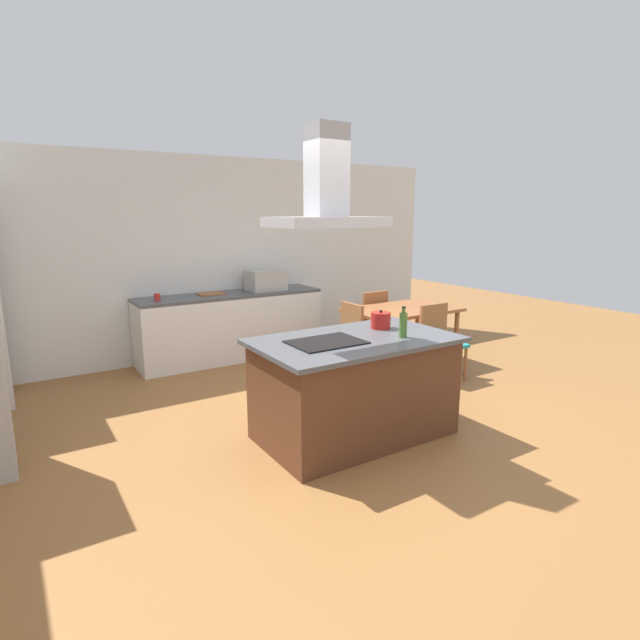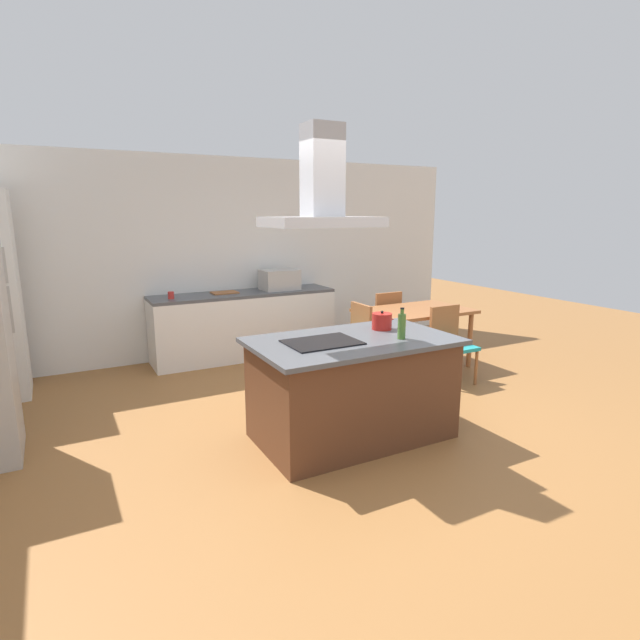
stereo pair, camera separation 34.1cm
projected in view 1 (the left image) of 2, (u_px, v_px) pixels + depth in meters
name	position (u px, v px, depth m)	size (l,w,h in m)	color
ground	(276.00, 387.00, 5.77)	(16.00, 16.00, 0.00)	#936033
wall_back	(216.00, 258.00, 6.93)	(7.20, 0.10, 2.70)	white
kitchen_island	(355.00, 387.00, 4.44)	(1.75, 1.05, 0.90)	#59331E
cooktop	(326.00, 342.00, 4.18)	(0.60, 0.44, 0.01)	black
tea_kettle	(381.00, 320.00, 4.70)	(0.24, 0.19, 0.18)	#B21E19
olive_oil_bottle	(403.00, 324.00, 4.35)	(0.07, 0.07, 0.27)	#47722D
back_counter	(231.00, 326.00, 6.83)	(2.50, 0.62, 0.90)	white
countertop_microwave	(266.00, 280.00, 6.99)	(0.50, 0.38, 0.28)	#B2AFAA
coffee_mug_red	(157.00, 297.00, 6.16)	(0.08, 0.08, 0.09)	red
cutting_board	(211.00, 294.00, 6.65)	(0.34, 0.24, 0.02)	#995B33
dining_table	(402.00, 314.00, 6.52)	(1.40, 0.90, 0.75)	#995B33
chair_facing_island	(439.00, 337.00, 6.01)	(0.42, 0.42, 0.89)	teal
chair_at_left_end	(345.00, 335.00, 6.07)	(0.42, 0.42, 0.89)	teal
chair_facing_back_wall	(370.00, 318.00, 7.10)	(0.42, 0.42, 0.89)	teal
range_hood	(327.00, 194.00, 3.93)	(0.90, 0.55, 0.78)	#ADADB2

